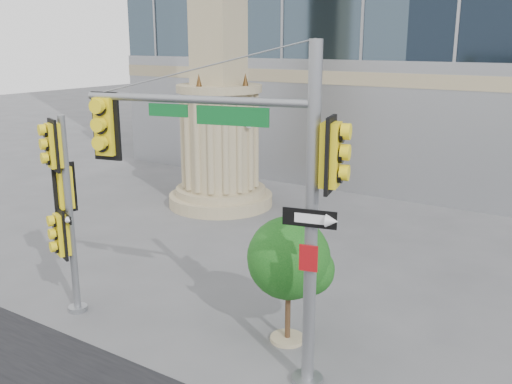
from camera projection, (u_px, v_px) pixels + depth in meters
The scene contains 5 objects.
ground at pixel (199, 328), 14.03m from camera, with size 120.00×120.00×0.00m, color #545456.
monument at pixel (219, 74), 23.05m from camera, with size 4.40×4.40×16.60m.
main_signal_pole at pixel (251, 178), 11.10m from camera, with size 5.26×1.66×6.88m.
secondary_signal_pole at pixel (63, 200), 14.14m from camera, with size 0.87×0.85×5.12m.
street_tree at pixel (290, 262), 12.92m from camera, with size 1.94×1.90×3.03m.
Camera 1 is at (8.12, -9.84, 6.86)m, focal length 40.00 mm.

